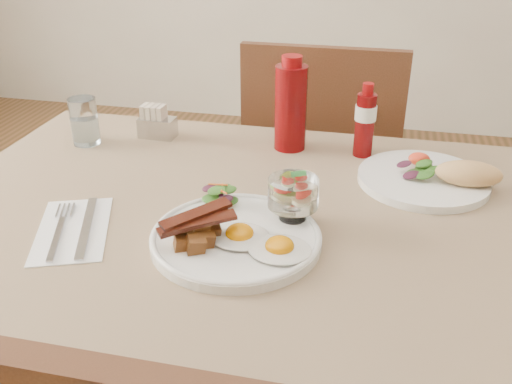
# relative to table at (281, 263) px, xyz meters

# --- Properties ---
(table) EXTENTS (1.33, 0.88, 0.75)m
(table) POSITION_rel_table_xyz_m (0.00, 0.00, 0.00)
(table) COLOR #5B301C
(table) RESTS_ON ground
(chair_far) EXTENTS (0.42, 0.42, 0.93)m
(chair_far) POSITION_rel_table_xyz_m (0.00, 0.66, -0.14)
(chair_far) COLOR #5B301C
(chair_far) RESTS_ON ground
(main_plate) EXTENTS (0.28, 0.28, 0.02)m
(main_plate) POSITION_rel_table_xyz_m (-0.06, -0.08, 0.10)
(main_plate) COLOR white
(main_plate) RESTS_ON table
(fried_eggs) EXTENTS (0.19, 0.14, 0.03)m
(fried_eggs) POSITION_rel_table_xyz_m (-0.02, -0.11, 0.11)
(fried_eggs) COLOR silver
(fried_eggs) RESTS_ON main_plate
(bacon_potato_pile) EXTENTS (0.12, 0.10, 0.05)m
(bacon_potato_pile) POSITION_rel_table_xyz_m (-0.11, -0.12, 0.13)
(bacon_potato_pile) COLOR brown
(bacon_potato_pile) RESTS_ON main_plate
(side_salad) EXTENTS (0.07, 0.07, 0.04)m
(side_salad) POSITION_rel_table_xyz_m (-0.12, 0.01, 0.12)
(side_salad) COLOR #184713
(side_salad) RESTS_ON main_plate
(fruit_cup) EXTENTS (0.09, 0.09, 0.09)m
(fruit_cup) POSITION_rel_table_xyz_m (0.02, -0.01, 0.15)
(fruit_cup) COLOR white
(fruit_cup) RESTS_ON main_plate
(second_plate) EXTENTS (0.27, 0.26, 0.06)m
(second_plate) POSITION_rel_table_xyz_m (0.26, 0.21, 0.11)
(second_plate) COLOR white
(second_plate) RESTS_ON table
(ketchup_bottle) EXTENTS (0.09, 0.09, 0.21)m
(ketchup_bottle) POSITION_rel_table_xyz_m (-0.04, 0.33, 0.19)
(ketchup_bottle) COLOR #5B0507
(ketchup_bottle) RESTS_ON table
(hot_sauce_bottle) EXTENTS (0.05, 0.05, 0.16)m
(hot_sauce_bottle) POSITION_rel_table_xyz_m (0.12, 0.32, 0.17)
(hot_sauce_bottle) COLOR #5B0507
(hot_sauce_bottle) RESTS_ON table
(sugar_caddy) EXTENTS (0.09, 0.05, 0.08)m
(sugar_caddy) POSITION_rel_table_xyz_m (-0.36, 0.32, 0.12)
(sugar_caddy) COLOR #B4B5B9
(sugar_caddy) RESTS_ON table
(water_glass) EXTENTS (0.06, 0.06, 0.11)m
(water_glass) POSITION_rel_table_xyz_m (-0.50, 0.25, 0.14)
(water_glass) COLOR white
(water_glass) RESTS_ON table
(napkin_cutlery) EXTENTS (0.18, 0.24, 0.01)m
(napkin_cutlery) POSITION_rel_table_xyz_m (-0.34, -0.11, 0.09)
(napkin_cutlery) COLOR white
(napkin_cutlery) RESTS_ON table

